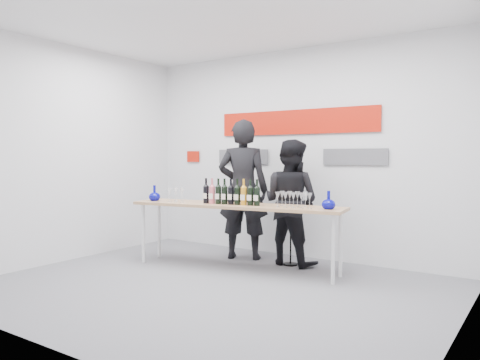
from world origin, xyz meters
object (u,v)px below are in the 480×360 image
(tasting_table, at_px, (236,209))
(mic_stand, at_px, (291,228))
(presenter_right, at_px, (291,202))
(presenter_left, at_px, (243,190))

(tasting_table, xyz_separation_m, mic_stand, (0.48, 0.60, -0.28))
(mic_stand, bearing_deg, tasting_table, -149.78)
(tasting_table, xyz_separation_m, presenter_right, (0.44, 0.66, 0.06))
(presenter_right, xyz_separation_m, mic_stand, (0.04, -0.07, -0.34))
(presenter_left, relative_size, mic_stand, 1.20)
(tasting_table, height_order, mic_stand, mic_stand)
(tasting_table, distance_m, presenter_right, 0.80)
(presenter_left, distance_m, presenter_right, 0.74)
(presenter_right, relative_size, mic_stand, 1.02)
(presenter_right, height_order, mic_stand, presenter_right)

